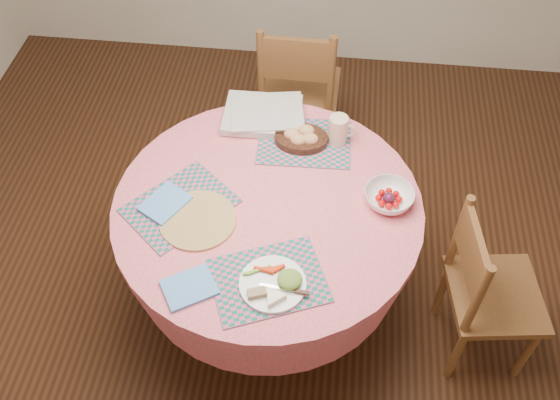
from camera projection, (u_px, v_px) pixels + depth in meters
The scene contains 15 objects.
ground at pixel (270, 302), 3.04m from camera, with size 4.00×4.00×0.00m, color #331C0F.
dining_table at pixel (268, 233), 2.62m from camera, with size 1.24×1.24×0.75m.
chair_right at pixel (486, 290), 2.57m from camera, with size 0.42×0.44×0.85m.
chair_back at pixel (298, 90), 3.34m from camera, with size 0.44×0.42×0.92m.
placemat_front at pixel (268, 280), 2.24m from camera, with size 0.40×0.30×0.01m, color #126652.
placemat_left at pixel (180, 206), 2.46m from camera, with size 0.40×0.30×0.01m, color #126652.
placemat_back at pixel (304, 142), 2.70m from camera, with size 0.40×0.30×0.01m, color #126652.
wicker_trivet at pixel (198, 220), 2.41m from camera, with size 0.30×0.30×0.01m, color #9F6F45.
napkin_near at pixel (189, 288), 2.21m from camera, with size 0.18×0.14×0.01m, color #5590DC.
napkin_far at pixel (165, 203), 2.46m from camera, with size 0.18×0.14×0.01m, color #5590DC.
dinner_plate at pixel (275, 284), 2.20m from camera, with size 0.24×0.25×0.05m.
bread_bowl at pixel (301, 137), 2.67m from camera, with size 0.23×0.23×0.08m.
latte_mug at pixel (339, 130), 2.64m from camera, with size 0.12×0.08×0.13m.
fruit_bowl at pixel (389, 197), 2.46m from camera, with size 0.21×0.21×0.06m.
newspaper_stack at pixel (263, 114), 2.78m from camera, with size 0.37×0.30×0.04m.
Camera 1 is at (0.23, -1.57, 2.64)m, focal length 40.00 mm.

